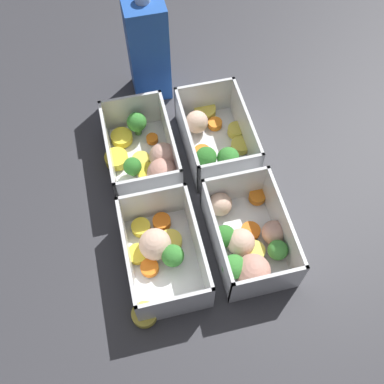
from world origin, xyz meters
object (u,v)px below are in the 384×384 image
(container_far_right, at_px, (248,242))
(juice_carton, at_px, (148,49))
(container_near_left, at_px, (147,156))
(container_far_left, at_px, (215,139))
(container_near_right, at_px, (161,252))

(container_far_right, xyz_separation_m, juice_carton, (-0.36, -0.08, 0.07))
(container_near_left, relative_size, container_far_left, 0.92)
(container_near_right, height_order, container_far_left, same)
(juice_carton, bearing_deg, container_far_right, 12.13)
(container_far_left, bearing_deg, container_far_right, -0.64)
(container_far_right, bearing_deg, juice_carton, -167.87)
(container_near_left, distance_m, container_far_right, 0.22)
(container_near_left, height_order, container_near_right, same)
(container_near_left, height_order, container_far_left, same)
(container_far_right, height_order, juice_carton, juice_carton)
(container_near_right, bearing_deg, container_far_left, 144.41)
(container_near_left, xyz_separation_m, container_far_left, (-0.01, 0.12, -0.00))
(container_near_left, bearing_deg, container_near_right, -3.65)
(container_near_right, relative_size, juice_carton, 0.90)
(container_far_left, relative_size, container_far_right, 1.06)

